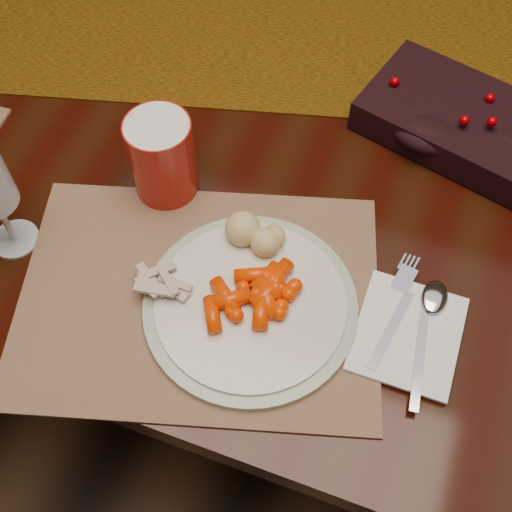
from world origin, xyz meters
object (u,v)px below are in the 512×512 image
(placemat_main, at_px, (199,296))
(baby_carrots, at_px, (258,300))
(dining_table, at_px, (314,257))
(dinner_plate, at_px, (250,305))
(mashed_potatoes, at_px, (261,227))
(centerpiece, at_px, (478,125))
(napkin, at_px, (408,333))
(red_cup, at_px, (162,157))
(turkey_shreds, at_px, (162,282))

(placemat_main, xyz_separation_m, baby_carrots, (0.07, 0.01, 0.03))
(dining_table, xyz_separation_m, dinner_plate, (-0.01, -0.33, 0.39))
(mashed_potatoes, bearing_deg, centerpiece, 50.25)
(baby_carrots, bearing_deg, napkin, 9.47)
(dinner_plate, height_order, baby_carrots, baby_carrots)
(mashed_potatoes, relative_size, napkin, 0.56)
(napkin, xyz_separation_m, red_cup, (-0.35, 0.11, 0.06))
(dining_table, xyz_separation_m, napkin, (0.18, -0.30, 0.38))
(baby_carrots, bearing_deg, turkey_shreds, -172.97)
(baby_carrots, distance_m, napkin, 0.18)
(dinner_plate, height_order, turkey_shreds, turkey_shreds)
(turkey_shreds, relative_size, napkin, 0.51)
(dining_table, xyz_separation_m, mashed_potatoes, (-0.03, -0.24, 0.42))
(centerpiece, height_order, mashed_potatoes, centerpiece)
(napkin, bearing_deg, turkey_shreds, -171.22)
(centerpiece, distance_m, red_cup, 0.43)
(dining_table, distance_m, napkin, 0.52)
(dining_table, height_order, dinner_plate, dinner_plate)
(centerpiece, bearing_deg, red_cup, -149.22)
(placemat_main, bearing_deg, napkin, -7.84)
(dinner_plate, relative_size, turkey_shreds, 3.68)
(dinner_plate, bearing_deg, baby_carrots, -0.45)
(centerpiece, xyz_separation_m, placemat_main, (-0.27, -0.36, -0.03))
(napkin, bearing_deg, red_cup, 163.56)
(dining_table, relative_size, red_cup, 15.65)
(placemat_main, xyz_separation_m, mashed_potatoes, (0.05, 0.10, 0.04))
(centerpiece, distance_m, mashed_potatoes, 0.34)
(dinner_plate, xyz_separation_m, napkin, (0.18, 0.03, -0.00))
(red_cup, bearing_deg, placemat_main, -53.61)
(red_cup, bearing_deg, turkey_shreds, -67.19)
(placemat_main, bearing_deg, turkey_shreds, 175.01)
(placemat_main, height_order, mashed_potatoes, mashed_potatoes)
(dining_table, height_order, centerpiece, centerpiece)
(dining_table, height_order, baby_carrots, baby_carrots)
(dinner_plate, height_order, mashed_potatoes, mashed_potatoes)
(turkey_shreds, bearing_deg, mashed_potatoes, 50.12)
(napkin, distance_m, red_cup, 0.37)
(placemat_main, height_order, red_cup, red_cup)
(dining_table, relative_size, baby_carrots, 16.65)
(placemat_main, distance_m, napkin, 0.25)
(centerpiece, xyz_separation_m, mashed_potatoes, (-0.22, -0.26, 0.01))
(centerpiece, height_order, turkey_shreds, centerpiece)
(dining_table, xyz_separation_m, red_cup, (-0.18, -0.19, 0.44))
(dining_table, distance_m, baby_carrots, 0.52)
(napkin, bearing_deg, dinner_plate, -170.74)
(dinner_plate, xyz_separation_m, red_cup, (-0.17, 0.13, 0.05))
(baby_carrots, relative_size, napkin, 0.79)
(baby_carrots, height_order, red_cup, red_cup)
(turkey_shreds, bearing_deg, red_cup, 112.81)
(centerpiece, distance_m, napkin, 0.33)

